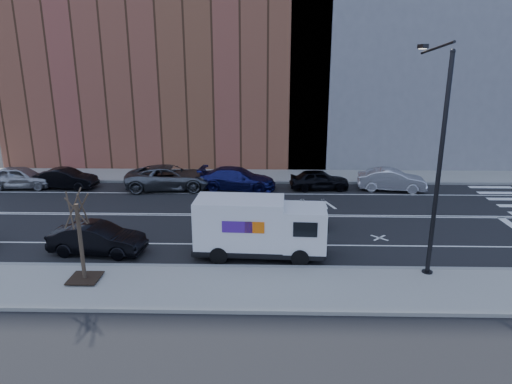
{
  "coord_description": "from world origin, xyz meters",
  "views": [
    {
      "loc": [
        0.28,
        -24.82,
        8.73
      ],
      "look_at": [
        -0.31,
        -0.0,
        1.4
      ],
      "focal_mm": 32.0,
      "sensor_mm": 36.0,
      "label": 1
    }
  ],
  "objects_px": {
    "far_parked_a": "(20,177)",
    "driving_sedan": "(286,215)",
    "far_parked_b": "(66,179)",
    "fedex_van": "(259,227)"
  },
  "relations": [
    {
      "from": "fedex_van",
      "to": "driving_sedan",
      "type": "height_order",
      "value": "fedex_van"
    },
    {
      "from": "fedex_van",
      "to": "far_parked_a",
      "type": "bearing_deg",
      "value": 149.66
    },
    {
      "from": "far_parked_a",
      "to": "fedex_van",
      "type": "bearing_deg",
      "value": -127.05
    },
    {
      "from": "far_parked_a",
      "to": "far_parked_b",
      "type": "distance_m",
      "value": 3.2
    },
    {
      "from": "far_parked_a",
      "to": "driving_sedan",
      "type": "relative_size",
      "value": 1.07
    },
    {
      "from": "driving_sedan",
      "to": "far_parked_b",
      "type": "bearing_deg",
      "value": 58.98
    },
    {
      "from": "far_parked_a",
      "to": "far_parked_b",
      "type": "height_order",
      "value": "far_parked_a"
    },
    {
      "from": "fedex_van",
      "to": "far_parked_a",
      "type": "height_order",
      "value": "fedex_van"
    },
    {
      "from": "far_parked_b",
      "to": "driving_sedan",
      "type": "relative_size",
      "value": 0.98
    },
    {
      "from": "far_parked_a",
      "to": "driving_sedan",
      "type": "height_order",
      "value": "far_parked_a"
    }
  ]
}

